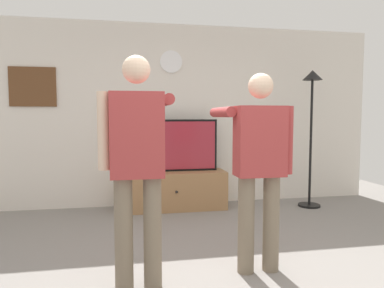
{
  "coord_description": "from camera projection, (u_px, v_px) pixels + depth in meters",
  "views": [
    {
      "loc": [
        -0.66,
        -2.36,
        1.33
      ],
      "look_at": [
        0.0,
        1.2,
        1.05
      ],
      "focal_mm": 32.83,
      "sensor_mm": 36.0,
      "label": 1
    }
  ],
  "objects": [
    {
      "name": "back_wall",
      "position": [
        171.0,
        115.0,
        5.32
      ],
      "size": [
        6.4,
        0.1,
        2.7
      ],
      "primitive_type": "cube",
      "color": "silver",
      "rests_on": "ground_plane"
    },
    {
      "name": "tv_stand",
      "position": [
        174.0,
        190.0,
        5.06
      ],
      "size": [
        1.48,
        0.5,
        0.54
      ],
      "color": "#997047",
      "rests_on": "ground_plane"
    },
    {
      "name": "television",
      "position": [
        174.0,
        145.0,
        5.06
      ],
      "size": [
        1.27,
        0.07,
        0.75
      ],
      "color": "black",
      "rests_on": "tv_stand"
    },
    {
      "name": "wall_clock",
      "position": [
        171.0,
        62.0,
        5.2
      ],
      "size": [
        0.33,
        0.03,
        0.33
      ],
      "primitive_type": "cylinder",
      "rotation": [
        1.57,
        0.0,
        0.0
      ],
      "color": "white"
    },
    {
      "name": "framed_picture",
      "position": [
        33.0,
        87.0,
        4.88
      ],
      "size": [
        0.62,
        0.04,
        0.55
      ],
      "primitive_type": "cube",
      "color": "brown"
    },
    {
      "name": "floor_lamp",
      "position": [
        312.0,
        110.0,
        5.11
      ],
      "size": [
        0.32,
        0.32,
        2.0
      ],
      "color": "black",
      "rests_on": "ground_plane"
    },
    {
      "name": "person_standing_nearer_lamp",
      "position": [
        137.0,
        159.0,
        2.67
      ],
      "size": [
        0.58,
        0.78,
        1.79
      ],
      "color": "#7A6B56",
      "rests_on": "ground_plane"
    },
    {
      "name": "person_standing_nearer_couch",
      "position": [
        259.0,
        161.0,
        2.97
      ],
      "size": [
        0.59,
        0.78,
        1.69
      ],
      "color": "#7A6B56",
      "rests_on": "ground_plane"
    }
  ]
}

